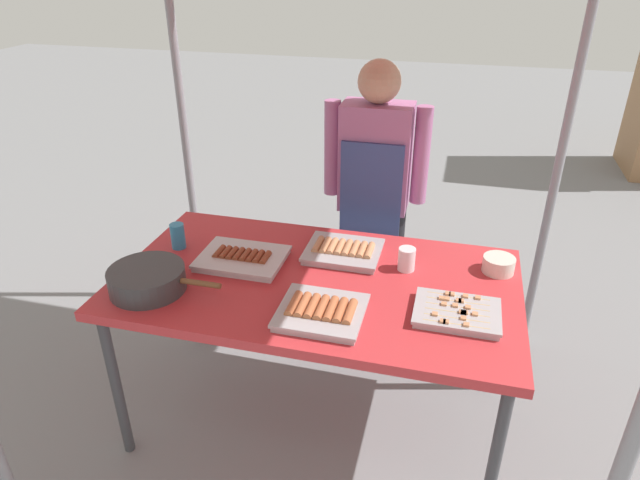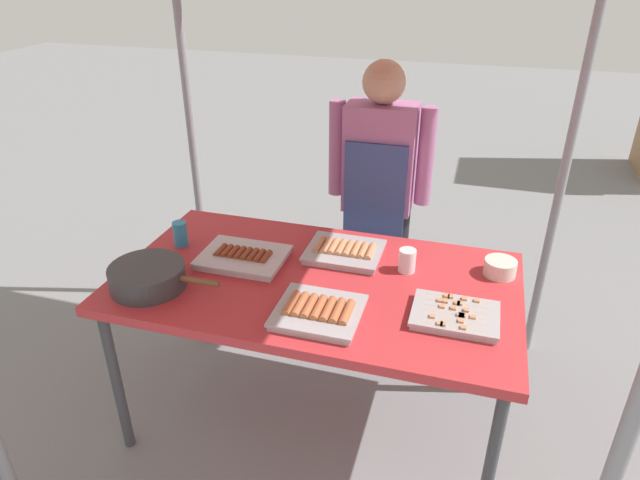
{
  "view_description": "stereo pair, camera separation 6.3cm",
  "coord_description": "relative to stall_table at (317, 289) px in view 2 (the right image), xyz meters",
  "views": [
    {
      "loc": [
        0.49,
        -1.85,
        1.94
      ],
      "look_at": [
        0.0,
        0.05,
        0.9
      ],
      "focal_mm": 31.34,
      "sensor_mm": 36.0,
      "label": 1
    },
    {
      "loc": [
        0.55,
        -1.83,
        1.94
      ],
      "look_at": [
        0.0,
        0.05,
        0.9
      ],
      "focal_mm": 31.34,
      "sensor_mm": 36.0,
      "label": 2
    }
  ],
  "objects": [
    {
      "name": "ground_plane",
      "position": [
        0.0,
        0.0,
        -0.7
      ],
      "size": [
        18.0,
        18.0,
        0.0
      ],
      "primitive_type": "plane",
      "color": "slate"
    },
    {
      "name": "stall_table",
      "position": [
        0.0,
        0.0,
        0.0
      ],
      "size": [
        1.6,
        0.9,
        0.75
      ],
      "color": "#C63338",
      "rests_on": "ground"
    },
    {
      "name": "tray_grilled_sausages",
      "position": [
        -0.34,
        0.05,
        0.07
      ],
      "size": [
        0.36,
        0.27,
        0.05
      ],
      "color": "silver",
      "rests_on": "stall_table"
    },
    {
      "name": "tray_meat_skewers",
      "position": [
        0.55,
        -0.12,
        0.07
      ],
      "size": [
        0.31,
        0.23,
        0.04
      ],
      "color": "#ADADB2",
      "rests_on": "stall_table"
    },
    {
      "name": "tray_pork_links",
      "position": [
        0.06,
        0.21,
        0.07
      ],
      "size": [
        0.32,
        0.27,
        0.05
      ],
      "color": "#ADADB2",
      "rests_on": "stall_table"
    },
    {
      "name": "tray_spring_rolls",
      "position": [
        0.08,
        -0.25,
        0.07
      ],
      "size": [
        0.31,
        0.28,
        0.05
      ],
      "color": "#ADADB2",
      "rests_on": "stall_table"
    },
    {
      "name": "cooking_wok",
      "position": [
        -0.61,
        -0.24,
        0.1
      ],
      "size": [
        0.45,
        0.29,
        0.09
      ],
      "color": "#38383A",
      "rests_on": "stall_table"
    },
    {
      "name": "condiment_bowl",
      "position": [
        0.7,
        0.24,
        0.09
      ],
      "size": [
        0.13,
        0.13,
        0.07
      ],
      "primitive_type": "cylinder",
      "color": "silver",
      "rests_on": "stall_table"
    },
    {
      "name": "drink_cup_near_edge",
      "position": [
        -0.66,
        0.1,
        0.11
      ],
      "size": [
        0.06,
        0.06,
        0.11
      ],
      "primitive_type": "cylinder",
      "color": "#338CBF",
      "rests_on": "stall_table"
    },
    {
      "name": "drink_cup_by_wok",
      "position": [
        0.34,
        0.16,
        0.1
      ],
      "size": [
        0.07,
        0.07,
        0.1
      ],
      "primitive_type": "cylinder",
      "color": "white",
      "rests_on": "stall_table"
    },
    {
      "name": "vendor_woman",
      "position": [
        0.1,
        0.75,
        0.17
      ],
      "size": [
        0.52,
        0.22,
        1.48
      ],
      "rotation": [
        0.0,
        0.0,
        3.14
      ],
      "color": "black",
      "rests_on": "ground"
    }
  ]
}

